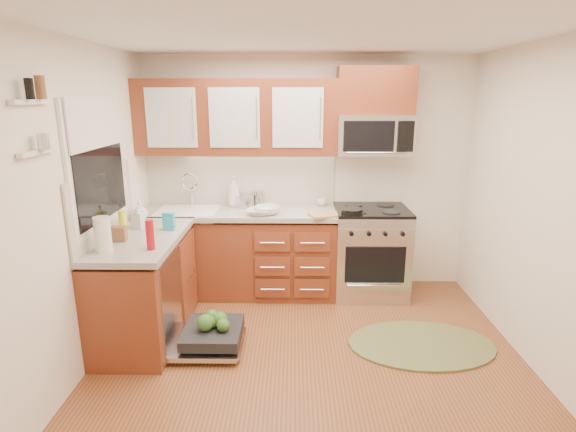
{
  "coord_description": "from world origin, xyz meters",
  "views": [
    {
      "loc": [
        -0.14,
        -3.11,
        2.08
      ],
      "look_at": [
        -0.19,
        0.85,
        1.02
      ],
      "focal_mm": 28.0,
      "sensor_mm": 36.0,
      "label": 1
    }
  ],
  "objects_px": {
    "upper_cabinets": "(237,117)",
    "microwave": "(374,135)",
    "range": "(370,252)",
    "bowl_b": "(267,210)",
    "stock_pot": "(245,201)",
    "cutting_board": "(325,215)",
    "rug": "(421,345)",
    "skillet": "(352,211)",
    "bowl_a": "(259,212)",
    "cup": "(322,202)",
    "dishwasher": "(208,337)",
    "paper_towel_roll": "(103,234)",
    "sink": "(188,222)"
  },
  "relations": [
    {
      "from": "cutting_board",
      "to": "bowl_a",
      "type": "xyz_separation_m",
      "value": [
        -0.67,
        0.03,
        0.02
      ]
    },
    {
      "from": "upper_cabinets",
      "to": "bowl_b",
      "type": "distance_m",
      "value": 1.01
    },
    {
      "from": "stock_pot",
      "to": "cutting_board",
      "type": "xyz_separation_m",
      "value": [
        0.85,
        -0.38,
        -0.05
      ]
    },
    {
      "from": "range",
      "to": "dishwasher",
      "type": "xyz_separation_m",
      "value": [
        -1.54,
        -1.13,
        -0.38
      ]
    },
    {
      "from": "microwave",
      "to": "paper_towel_roll",
      "type": "height_order",
      "value": "microwave"
    },
    {
      "from": "upper_cabinets",
      "to": "sink",
      "type": "height_order",
      "value": "upper_cabinets"
    },
    {
      "from": "bowl_a",
      "to": "cup",
      "type": "bearing_deg",
      "value": 31.21
    },
    {
      "from": "microwave",
      "to": "bowl_b",
      "type": "xyz_separation_m",
      "value": [
        -1.09,
        -0.26,
        -0.73
      ]
    },
    {
      "from": "upper_cabinets",
      "to": "dishwasher",
      "type": "distance_m",
      "value": 2.19
    },
    {
      "from": "rug",
      "to": "stock_pot",
      "type": "distance_m",
      "value": 2.28
    },
    {
      "from": "rug",
      "to": "skillet",
      "type": "height_order",
      "value": "skillet"
    },
    {
      "from": "dishwasher",
      "to": "cutting_board",
      "type": "bearing_deg",
      "value": 41.5
    },
    {
      "from": "sink",
      "to": "cup",
      "type": "xyz_separation_m",
      "value": [
        1.42,
        0.23,
        0.17
      ]
    },
    {
      "from": "dishwasher",
      "to": "rug",
      "type": "xyz_separation_m",
      "value": [
        1.83,
        0.05,
        -0.09
      ]
    },
    {
      "from": "cup",
      "to": "range",
      "type": "bearing_deg",
      "value": -23.31
    },
    {
      "from": "upper_cabinets",
      "to": "paper_towel_roll",
      "type": "distance_m",
      "value": 1.86
    },
    {
      "from": "sink",
      "to": "rug",
      "type": "relative_size",
      "value": 0.49
    },
    {
      "from": "stock_pot",
      "to": "cutting_board",
      "type": "distance_m",
      "value": 0.93
    },
    {
      "from": "upper_cabinets",
      "to": "rug",
      "type": "relative_size",
      "value": 1.64
    },
    {
      "from": "range",
      "to": "skillet",
      "type": "distance_m",
      "value": 0.57
    },
    {
      "from": "microwave",
      "to": "rug",
      "type": "relative_size",
      "value": 0.61
    },
    {
      "from": "upper_cabinets",
      "to": "rug",
      "type": "bearing_deg",
      "value": -35.81
    },
    {
      "from": "range",
      "to": "stock_pot",
      "type": "relative_size",
      "value": 4.54
    },
    {
      "from": "dishwasher",
      "to": "bowl_b",
      "type": "bearing_deg",
      "value": 65.24
    },
    {
      "from": "bowl_a",
      "to": "skillet",
      "type": "bearing_deg",
      "value": 0.64
    },
    {
      "from": "cutting_board",
      "to": "bowl_a",
      "type": "height_order",
      "value": "bowl_a"
    },
    {
      "from": "range",
      "to": "bowl_b",
      "type": "distance_m",
      "value": 1.2
    },
    {
      "from": "cup",
      "to": "skillet",
      "type": "bearing_deg",
      "value": -54.49
    },
    {
      "from": "rug",
      "to": "paper_towel_roll",
      "type": "relative_size",
      "value": 4.6
    },
    {
      "from": "rug",
      "to": "stock_pot",
      "type": "xyz_separation_m",
      "value": [
        -1.64,
        1.25,
        0.98
      ]
    },
    {
      "from": "sink",
      "to": "bowl_b",
      "type": "height_order",
      "value": "bowl_b"
    },
    {
      "from": "rug",
      "to": "skillet",
      "type": "distance_m",
      "value": 1.42
    },
    {
      "from": "stock_pot",
      "to": "bowl_b",
      "type": "xyz_separation_m",
      "value": [
        0.26,
        -0.31,
        -0.02
      ]
    },
    {
      "from": "upper_cabinets",
      "to": "paper_towel_roll",
      "type": "height_order",
      "value": "upper_cabinets"
    },
    {
      "from": "range",
      "to": "bowl_b",
      "type": "xyz_separation_m",
      "value": [
        -1.09,
        -0.14,
        0.49
      ]
    },
    {
      "from": "skillet",
      "to": "range",
      "type": "bearing_deg",
      "value": 36.08
    },
    {
      "from": "range",
      "to": "microwave",
      "type": "relative_size",
      "value": 1.25
    },
    {
      "from": "sink",
      "to": "bowl_a",
      "type": "height_order",
      "value": "bowl_a"
    },
    {
      "from": "sink",
      "to": "bowl_a",
      "type": "relative_size",
      "value": 2.58
    },
    {
      "from": "stock_pot",
      "to": "microwave",
      "type": "bearing_deg",
      "value": -2.13
    },
    {
      "from": "upper_cabinets",
      "to": "paper_towel_roll",
      "type": "bearing_deg",
      "value": -121.49
    },
    {
      "from": "dishwasher",
      "to": "cup",
      "type": "xyz_separation_m",
      "value": [
        1.03,
        1.35,
        0.87
      ]
    },
    {
      "from": "dishwasher",
      "to": "paper_towel_roll",
      "type": "relative_size",
      "value": 2.57
    },
    {
      "from": "stock_pot",
      "to": "upper_cabinets",
      "type": "bearing_deg",
      "value": -156.87
    },
    {
      "from": "sink",
      "to": "cup",
      "type": "distance_m",
      "value": 1.45
    },
    {
      "from": "bowl_a",
      "to": "cup",
      "type": "distance_m",
      "value": 0.77
    },
    {
      "from": "microwave",
      "to": "stock_pot",
      "type": "height_order",
      "value": "microwave"
    },
    {
      "from": "upper_cabinets",
      "to": "microwave",
      "type": "distance_m",
      "value": 1.42
    },
    {
      "from": "sink",
      "to": "skillet",
      "type": "distance_m",
      "value": 1.71
    },
    {
      "from": "bowl_a",
      "to": "bowl_b",
      "type": "height_order",
      "value": "bowl_b"
    }
  ]
}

